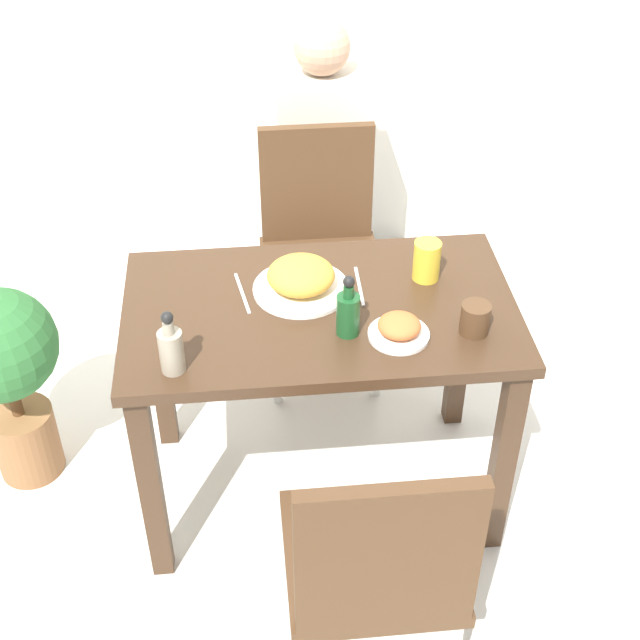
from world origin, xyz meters
TOP-DOWN VIEW (x-y plane):
  - ground_plane at (0.00, 0.00)m, footprint 16.00×16.00m
  - dining_table at (0.00, 0.00)m, footprint 1.10×0.64m
  - chair_near at (0.06, -0.70)m, footprint 0.42×0.42m
  - chair_far at (0.07, 0.68)m, footprint 0.42×0.42m
  - food_plate at (-0.05, 0.08)m, footprint 0.27×0.27m
  - side_plate at (0.19, -0.15)m, footprint 0.16×0.16m
  - drink_cup at (0.40, -0.15)m, footprint 0.08×0.08m
  - juice_glass at (0.32, 0.10)m, footprint 0.08×0.08m
  - sauce_bottle at (-0.40, -0.23)m, footprint 0.06×0.06m
  - condiment_bottle at (0.06, -0.12)m, footprint 0.06×0.06m
  - fork_utensil at (-0.21, 0.08)m, footprint 0.04×0.19m
  - spoon_utensil at (0.12, 0.08)m, footprint 0.01×0.19m
  - potted_plant_left at (-0.95, 0.18)m, footprint 0.35×0.35m
  - person_figure at (0.11, 1.06)m, footprint 0.34×0.22m

SIDE VIEW (x-z plane):
  - ground_plane at x=0.00m, z-range 0.00..0.00m
  - potted_plant_left at x=-0.95m, z-range 0.10..0.80m
  - chair_near at x=0.06m, z-range 0.06..0.96m
  - chair_far at x=0.07m, z-range 0.06..0.96m
  - person_figure at x=0.11m, z-range 0.00..1.17m
  - dining_table at x=0.00m, z-range 0.25..0.99m
  - fork_utensil at x=-0.21m, z-range 0.74..0.75m
  - spoon_utensil at x=0.12m, z-range 0.74..0.75m
  - side_plate at x=0.19m, z-range 0.74..0.80m
  - food_plate at x=-0.05m, z-range 0.74..0.83m
  - drink_cup at x=0.40m, z-range 0.74..0.83m
  - juice_glass at x=0.32m, z-range 0.74..0.86m
  - sauce_bottle at x=-0.40m, z-range 0.72..0.90m
  - condiment_bottle at x=0.06m, z-range 0.72..0.90m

